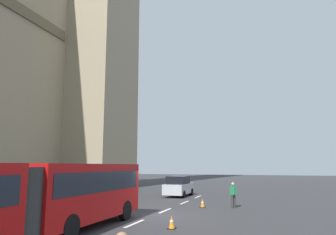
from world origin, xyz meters
The scene contains 7 objects.
ground_plane centered at (0.00, 0.00, 0.00)m, with size 160.00×160.00×0.00m, color #333335.
lane_centre_marking centered at (-2.60, 0.00, 0.01)m, with size 29.80×0.16×0.01m.
articulated_bus centered at (-8.59, 1.99, 1.75)m, with size 16.14×2.54×2.90m.
sedan_lead centered at (11.18, 1.82, 0.91)m, with size 4.40×1.86×1.85m.
traffic_cone_west centered at (-3.21, -2.11, 0.28)m, with size 0.36×0.36×0.58m.
traffic_cone_middle centered at (4.29, -1.91, 0.28)m, with size 0.36×0.36×0.58m.
pedestrian_by_kerb centered at (4.70, -3.94, 0.91)m, with size 0.43×0.46×1.69m.
Camera 1 is at (-16.96, -6.54, 2.82)m, focal length 32.88 mm.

